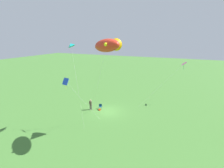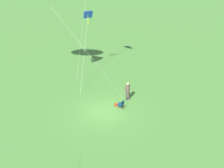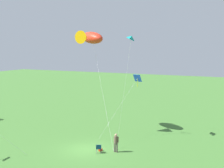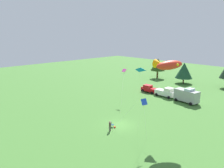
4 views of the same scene
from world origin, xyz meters
The scene contains 7 objects.
ground_plane centered at (0.00, 0.00, 0.00)m, with size 160.00×160.00×0.00m, color #407430.
person_kite_flyer centered at (0.57, -2.80, 1.02)m, with size 0.36×0.52×1.74m.
folding_chair centered at (-0.37, -1.51, 0.49)m, with size 0.65×0.65×0.82m.
backpack_on_grass centered at (0.21, -1.37, 0.11)m, with size 0.32×0.22×0.22m, color red.
kite_large_fish centered at (6.45, 3.28, 10.66)m, with size 8.07×8.02×11.52m.
kite_delta_teal centered at (5.79, -2.11, 10.56)m, with size 1.34×2.25×10.91m.
kite_diamond_blue centered at (6.77, -2.30, 6.11)m, with size 3.83×3.43×6.67m.
Camera 3 is at (-24.43, -14.79, 9.62)m, focal length 50.00 mm.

